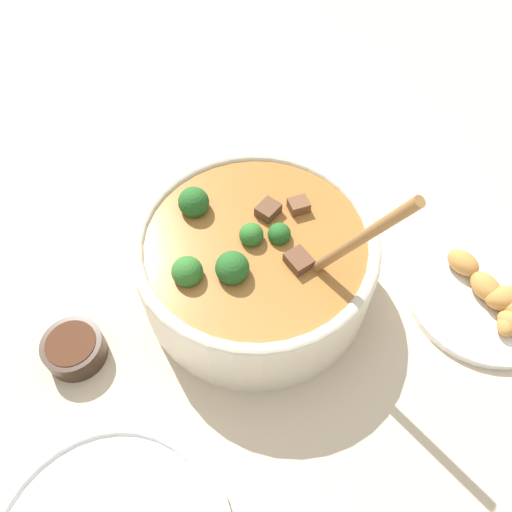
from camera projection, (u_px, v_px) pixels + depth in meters
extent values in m
plane|color=#C6B293|center=(256.00, 286.00, 0.67)|extent=(4.00, 4.00, 0.00)
cylinder|color=beige|center=(256.00, 265.00, 0.63)|extent=(0.30, 0.30, 0.10)
torus|color=beige|center=(256.00, 242.00, 0.59)|extent=(0.30, 0.30, 0.02)
cylinder|color=#9E662D|center=(256.00, 255.00, 0.61)|extent=(0.27, 0.27, 0.06)
sphere|color=#235B23|center=(279.00, 234.00, 0.59)|extent=(0.03, 0.03, 0.03)
cylinder|color=#6B9956|center=(279.00, 244.00, 0.60)|extent=(0.01, 0.01, 0.01)
sphere|color=#2D6B28|center=(187.00, 272.00, 0.55)|extent=(0.04, 0.04, 0.04)
cylinder|color=#6B9956|center=(190.00, 284.00, 0.57)|extent=(0.01, 0.01, 0.02)
sphere|color=#235B23|center=(194.00, 202.00, 0.61)|extent=(0.04, 0.04, 0.04)
cylinder|color=#6B9956|center=(196.00, 217.00, 0.63)|extent=(0.01, 0.01, 0.02)
sphere|color=#2D6B28|center=(252.00, 233.00, 0.58)|extent=(0.03, 0.03, 0.03)
cylinder|color=#6B9956|center=(252.00, 243.00, 0.60)|extent=(0.01, 0.01, 0.01)
sphere|color=#235B23|center=(232.00, 268.00, 0.55)|extent=(0.04, 0.04, 0.04)
cylinder|color=#6B9956|center=(233.00, 281.00, 0.58)|extent=(0.01, 0.01, 0.02)
cube|color=brown|center=(267.00, 211.00, 0.61)|extent=(0.03, 0.03, 0.02)
cube|color=brown|center=(299.00, 206.00, 0.61)|extent=(0.03, 0.03, 0.02)
cube|color=brown|center=(298.00, 263.00, 0.57)|extent=(0.04, 0.04, 0.02)
ellipsoid|color=olive|center=(313.00, 269.00, 0.57)|extent=(0.04, 0.03, 0.01)
cylinder|color=olive|center=(358.00, 240.00, 0.49)|extent=(0.09, 0.03, 0.17)
cylinder|color=black|center=(75.00, 349.00, 0.60)|extent=(0.07, 0.07, 0.03)
cylinder|color=#472819|center=(72.00, 345.00, 0.59)|extent=(0.06, 0.06, 0.01)
cylinder|color=white|center=(483.00, 295.00, 0.66)|extent=(0.20, 0.20, 0.01)
ellipsoid|color=#BC7F3D|center=(508.00, 324.00, 0.62)|extent=(0.03, 0.04, 0.02)
ellipsoid|color=#BC7F3D|center=(463.00, 262.00, 0.66)|extent=(0.05, 0.05, 0.03)
ellipsoid|color=#BC7F3D|center=(505.00, 298.00, 0.63)|extent=(0.06, 0.05, 0.03)
ellipsoid|color=#BC7F3D|center=(486.00, 287.00, 0.64)|extent=(0.05, 0.05, 0.03)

